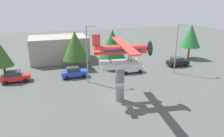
% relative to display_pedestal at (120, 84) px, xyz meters
% --- Properties ---
extents(ground_plane, '(140.00, 140.00, 0.00)m').
position_rel_display_pedestal_xyz_m(ground_plane, '(0.00, 0.00, -2.22)').
color(ground_plane, '#4C514C').
extents(display_pedestal, '(1.10, 1.10, 4.44)m').
position_rel_display_pedestal_xyz_m(display_pedestal, '(0.00, 0.00, 0.00)').
color(display_pedestal, slate).
rests_on(display_pedestal, ground).
extents(floatplane_monument, '(7.10, 10.44, 4.00)m').
position_rel_display_pedestal_xyz_m(floatplane_monument, '(0.13, -0.02, 3.89)').
color(floatplane_monument, silver).
rests_on(floatplane_monument, display_pedestal).
extents(car_near_red, '(4.20, 2.02, 1.76)m').
position_rel_display_pedestal_xyz_m(car_near_red, '(-13.08, 11.18, -1.34)').
color(car_near_red, red).
rests_on(car_near_red, ground).
extents(car_mid_blue, '(4.20, 2.02, 1.76)m').
position_rel_display_pedestal_xyz_m(car_mid_blue, '(-4.13, 10.30, -1.34)').
color(car_mid_blue, '#2847B7').
rests_on(car_mid_blue, ground).
extents(car_far_white, '(4.20, 2.02, 1.76)m').
position_rel_display_pedestal_xyz_m(car_far_white, '(5.71, 9.53, -1.34)').
color(car_far_white, white).
rests_on(car_far_white, ground).
extents(car_distant_black, '(4.20, 2.02, 1.76)m').
position_rel_display_pedestal_xyz_m(car_distant_black, '(15.90, 10.14, -1.34)').
color(car_distant_black, black).
rests_on(car_distant_black, ground).
extents(streetlight_primary, '(1.84, 0.28, 8.69)m').
position_rel_display_pedestal_xyz_m(streetlight_primary, '(-2.25, 7.43, 2.77)').
color(streetlight_primary, gray).
rests_on(streetlight_primary, ground).
extents(streetlight_secondary, '(1.84, 0.28, 8.46)m').
position_rel_display_pedestal_xyz_m(streetlight_secondary, '(13.06, 6.90, 2.65)').
color(streetlight_secondary, gray).
rests_on(streetlight_secondary, ground).
extents(storefront_building, '(11.67, 7.63, 5.05)m').
position_rel_display_pedestal_xyz_m(storefront_building, '(-5.37, 22.00, 0.30)').
color(storefront_building, '#9E9384').
rests_on(storefront_building, ground).
extents(tree_west, '(3.07, 3.07, 5.85)m').
position_rel_display_pedestal_xyz_m(tree_west, '(-14.62, 12.27, 1.89)').
color(tree_west, brown).
rests_on(tree_west, ground).
extents(tree_east, '(4.71, 4.71, 6.99)m').
position_rel_display_pedestal_xyz_m(tree_east, '(-3.00, 15.02, 2.15)').
color(tree_east, brown).
rests_on(tree_east, ground).
extents(tree_center_back, '(4.93, 4.93, 7.21)m').
position_rel_display_pedestal_xyz_m(tree_center_back, '(3.55, 13.18, 2.25)').
color(tree_center_back, brown).
rests_on(tree_center_back, ground).
extents(tree_far_east, '(4.37, 4.37, 7.45)m').
position_rel_display_pedestal_xyz_m(tree_far_east, '(21.62, 14.18, 2.79)').
color(tree_far_east, brown).
rests_on(tree_far_east, ground).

